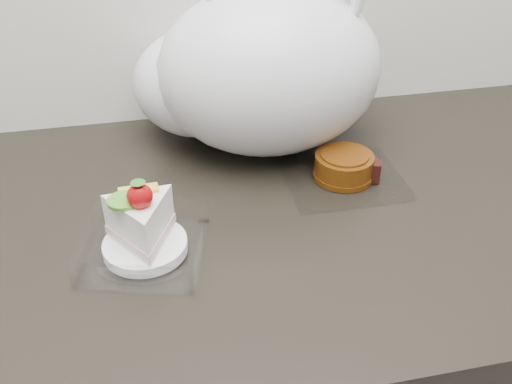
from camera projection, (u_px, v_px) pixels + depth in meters
name	position (u px, v px, depth m)	size (l,w,h in m)	color
cake_tray	(144.00, 234.00, 0.71)	(0.18, 0.18, 0.11)	white
mooncake_wrap	(345.00, 168.00, 0.87)	(0.18, 0.17, 0.04)	white
plastic_bag	(255.00, 72.00, 0.89)	(0.42, 0.33, 0.32)	white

